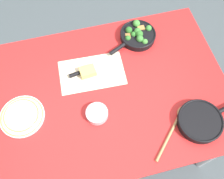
% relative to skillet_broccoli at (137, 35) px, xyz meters
% --- Properties ---
extents(ground_plane, '(14.00, 14.00, 0.00)m').
position_rel_skillet_broccoli_xyz_m(ground_plane, '(0.25, 0.33, -0.81)').
color(ground_plane, '#424C51').
extents(dining_table_red, '(1.34, 0.98, 0.78)m').
position_rel_skillet_broccoli_xyz_m(dining_table_red, '(0.25, 0.33, -0.11)').
color(dining_table_red, red).
rests_on(dining_table_red, ground_plane).
extents(skillet_broccoli, '(0.32, 0.23, 0.08)m').
position_rel_skillet_broccoli_xyz_m(skillet_broccoli, '(0.00, 0.00, 0.00)').
color(skillet_broccoli, black).
rests_on(skillet_broccoli, dining_table_red).
extents(skillet_eggs, '(0.36, 0.24, 0.05)m').
position_rel_skillet_broccoli_xyz_m(skillet_eggs, '(-0.16, 0.63, -0.01)').
color(skillet_eggs, black).
rests_on(skillet_eggs, dining_table_red).
extents(wooden_spoon, '(0.26, 0.26, 0.02)m').
position_rel_skillet_broccoli_xyz_m(wooden_spoon, '(-0.02, 0.62, -0.02)').
color(wooden_spoon, '#A87A4C').
rests_on(wooden_spoon, dining_table_red).
extents(parchment_sheet, '(0.39, 0.25, 0.00)m').
position_rel_skillet_broccoli_xyz_m(parchment_sheet, '(0.34, 0.18, -0.03)').
color(parchment_sheet, beige).
rests_on(parchment_sheet, dining_table_red).
extents(grater_knife, '(0.29, 0.07, 0.02)m').
position_rel_skillet_broccoli_xyz_m(grater_knife, '(0.37, 0.17, -0.02)').
color(grater_knife, silver).
rests_on(grater_knife, dining_table_red).
extents(cheese_block, '(0.10, 0.08, 0.04)m').
position_rel_skillet_broccoli_xyz_m(cheese_block, '(0.36, 0.18, -0.01)').
color(cheese_block, '#E0C15B').
rests_on(cheese_block, dining_table_red).
extents(dinner_plate_stack, '(0.24, 0.24, 0.03)m').
position_rel_skillet_broccoli_xyz_m(dinner_plate_stack, '(0.76, 0.36, -0.02)').
color(dinner_plate_stack, white).
rests_on(dinner_plate_stack, dining_table_red).
extents(prep_bowl_steel, '(0.12, 0.12, 0.04)m').
position_rel_skillet_broccoli_xyz_m(prep_bowl_steel, '(0.36, 0.45, -0.01)').
color(prep_bowl_steel, '#B7B7BC').
rests_on(prep_bowl_steel, dining_table_red).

